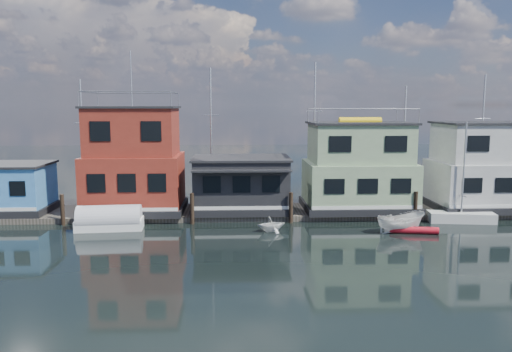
{
  "coord_description": "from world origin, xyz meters",
  "views": [
    {
      "loc": [
        -1.04,
        -25.41,
        8.34
      ],
      "look_at": [
        0.64,
        12.0,
        3.0
      ],
      "focal_mm": 35.0,
      "sensor_mm": 36.0,
      "label": 1
    }
  ],
  "objects_px": {
    "houseboat_blue": "(6,188)",
    "red_kayak": "(413,230)",
    "houseboat_dark": "(241,184)",
    "tarp_runabout": "(110,220)",
    "houseboat_green": "(359,168)",
    "dinghy_white": "(271,224)",
    "day_sailer": "(461,216)",
    "houseboat_white": "(487,168)",
    "houseboat_red": "(134,162)",
    "motorboat": "(401,222)"
  },
  "relations": [
    {
      "from": "houseboat_red",
      "to": "dinghy_white",
      "type": "xyz_separation_m",
      "value": [
        9.91,
        -5.19,
        -3.58
      ]
    },
    {
      "from": "day_sailer",
      "to": "motorboat",
      "type": "bearing_deg",
      "value": -145.17
    },
    {
      "from": "houseboat_white",
      "to": "dinghy_white",
      "type": "height_order",
      "value": "houseboat_white"
    },
    {
      "from": "houseboat_blue",
      "to": "red_kayak",
      "type": "bearing_deg",
      "value": -12.07
    },
    {
      "from": "houseboat_green",
      "to": "houseboat_blue",
      "type": "bearing_deg",
      "value": -180.0
    },
    {
      "from": "houseboat_white",
      "to": "motorboat",
      "type": "bearing_deg",
      "value": -145.93
    },
    {
      "from": "houseboat_red",
      "to": "motorboat",
      "type": "distance_m",
      "value": 19.62
    },
    {
      "from": "day_sailer",
      "to": "tarp_runabout",
      "type": "bearing_deg",
      "value": -169.82
    },
    {
      "from": "houseboat_dark",
      "to": "day_sailer",
      "type": "height_order",
      "value": "day_sailer"
    },
    {
      "from": "tarp_runabout",
      "to": "day_sailer",
      "type": "bearing_deg",
      "value": -1.82
    },
    {
      "from": "houseboat_blue",
      "to": "dinghy_white",
      "type": "height_order",
      "value": "houseboat_blue"
    },
    {
      "from": "motorboat",
      "to": "houseboat_white",
      "type": "bearing_deg",
      "value": -70.13
    },
    {
      "from": "houseboat_blue",
      "to": "houseboat_red",
      "type": "height_order",
      "value": "houseboat_red"
    },
    {
      "from": "houseboat_blue",
      "to": "red_kayak",
      "type": "relative_size",
      "value": 2.01
    },
    {
      "from": "houseboat_green",
      "to": "red_kayak",
      "type": "bearing_deg",
      "value": -70.51
    },
    {
      "from": "dinghy_white",
      "to": "motorboat",
      "type": "bearing_deg",
      "value": -111.97
    },
    {
      "from": "houseboat_green",
      "to": "red_kayak",
      "type": "height_order",
      "value": "houseboat_green"
    },
    {
      "from": "houseboat_dark",
      "to": "tarp_runabout",
      "type": "bearing_deg",
      "value": -155.16
    },
    {
      "from": "houseboat_blue",
      "to": "red_kayak",
      "type": "distance_m",
      "value": 29.38
    },
    {
      "from": "tarp_runabout",
      "to": "houseboat_white",
      "type": "bearing_deg",
      "value": 4.07
    },
    {
      "from": "day_sailer",
      "to": "red_kayak",
      "type": "xyz_separation_m",
      "value": [
        -4.6,
        -3.08,
        -0.19
      ]
    },
    {
      "from": "dinghy_white",
      "to": "houseboat_red",
      "type": "bearing_deg",
      "value": 44.53
    },
    {
      "from": "houseboat_green",
      "to": "dinghy_white",
      "type": "height_order",
      "value": "houseboat_green"
    },
    {
      "from": "houseboat_blue",
      "to": "houseboat_dark",
      "type": "relative_size",
      "value": 0.86
    },
    {
      "from": "houseboat_dark",
      "to": "day_sailer",
      "type": "xyz_separation_m",
      "value": [
        15.77,
        -3.03,
        -1.99
      ]
    },
    {
      "from": "houseboat_dark",
      "to": "motorboat",
      "type": "xyz_separation_m",
      "value": [
        10.42,
        -5.78,
        -1.74
      ]
    },
    {
      "from": "houseboat_dark",
      "to": "tarp_runabout",
      "type": "relative_size",
      "value": 1.64
    },
    {
      "from": "houseboat_blue",
      "to": "day_sailer",
      "type": "xyz_separation_m",
      "value": [
        33.27,
        -3.05,
        -1.78
      ]
    },
    {
      "from": "houseboat_blue",
      "to": "motorboat",
      "type": "distance_m",
      "value": 28.56
    },
    {
      "from": "tarp_runabout",
      "to": "houseboat_blue",
      "type": "bearing_deg",
      "value": 149.67
    },
    {
      "from": "dinghy_white",
      "to": "tarp_runabout",
      "type": "bearing_deg",
      "value": 66.76
    },
    {
      "from": "houseboat_red",
      "to": "dinghy_white",
      "type": "distance_m",
      "value": 11.74
    },
    {
      "from": "houseboat_dark",
      "to": "red_kayak",
      "type": "xyz_separation_m",
      "value": [
        11.17,
        -6.11,
        -2.18
      ]
    },
    {
      "from": "houseboat_green",
      "to": "day_sailer",
      "type": "height_order",
      "value": "houseboat_green"
    },
    {
      "from": "houseboat_red",
      "to": "red_kayak",
      "type": "height_order",
      "value": "houseboat_red"
    },
    {
      "from": "houseboat_blue",
      "to": "houseboat_white",
      "type": "distance_m",
      "value": 36.52
    },
    {
      "from": "houseboat_red",
      "to": "motorboat",
      "type": "relative_size",
      "value": 3.4
    },
    {
      "from": "dinghy_white",
      "to": "houseboat_green",
      "type": "bearing_deg",
      "value": -71.67
    },
    {
      "from": "day_sailer",
      "to": "houseboat_white",
      "type": "bearing_deg",
      "value": 50.95
    },
    {
      "from": "houseboat_dark",
      "to": "dinghy_white",
      "type": "xyz_separation_m",
      "value": [
        1.91,
        -5.17,
        -1.9
      ]
    },
    {
      "from": "houseboat_blue",
      "to": "houseboat_green",
      "type": "relative_size",
      "value": 0.76
    },
    {
      "from": "houseboat_green",
      "to": "tarp_runabout",
      "type": "relative_size",
      "value": 1.86
    },
    {
      "from": "houseboat_red",
      "to": "motorboat",
      "type": "xyz_separation_m",
      "value": [
        18.42,
        -5.8,
        -3.43
      ]
    },
    {
      "from": "houseboat_blue",
      "to": "tarp_runabout",
      "type": "bearing_deg",
      "value": -25.94
    },
    {
      "from": "houseboat_green",
      "to": "motorboat",
      "type": "xyz_separation_m",
      "value": [
        1.42,
        -5.8,
        -2.88
      ]
    },
    {
      "from": "houseboat_red",
      "to": "day_sailer",
      "type": "distance_m",
      "value": 24.24
    },
    {
      "from": "houseboat_white",
      "to": "red_kayak",
      "type": "height_order",
      "value": "houseboat_white"
    },
    {
      "from": "houseboat_dark",
      "to": "houseboat_white",
      "type": "relative_size",
      "value": 0.88
    },
    {
      "from": "houseboat_blue",
      "to": "houseboat_white",
      "type": "height_order",
      "value": "houseboat_white"
    },
    {
      "from": "houseboat_red",
      "to": "houseboat_green",
      "type": "height_order",
      "value": "houseboat_red"
    }
  ]
}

